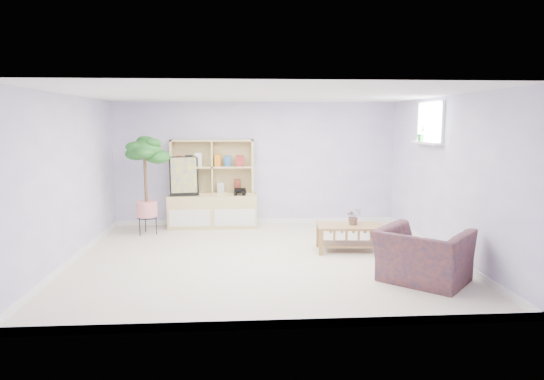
{
  "coord_description": "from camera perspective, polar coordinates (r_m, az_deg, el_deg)",
  "views": [
    {
      "loc": [
        -0.33,
        -7.0,
        2.01
      ],
      "look_at": [
        0.17,
        0.37,
        0.98
      ],
      "focal_mm": 32.0,
      "sensor_mm": 36.0,
      "label": 1
    }
  ],
  "objects": [
    {
      "name": "floor_tree",
      "position": [
        8.93,
        -14.63,
        0.49
      ],
      "size": [
        0.75,
        0.75,
        1.77
      ],
      "primitive_type": null,
      "rotation": [
        0.0,
        0.0,
        -0.16
      ],
      "color": "#215D2A",
      "rests_on": "floor"
    },
    {
      "name": "baseboard",
      "position": [
        7.27,
        -1.17,
        -7.66
      ],
      "size": [
        5.5,
        5.0,
        0.1
      ],
      "primitive_type": null,
      "color": "white",
      "rests_on": "floor"
    },
    {
      "name": "table_plant",
      "position": [
        7.7,
        9.56,
        -3.07
      ],
      "size": [
        0.29,
        0.27,
        0.26
      ],
      "primitive_type": "imported",
      "rotation": [
        0.0,
        0.0,
        0.32
      ],
      "color": "#23702B",
      "rests_on": "coffee_table"
    },
    {
      "name": "armchair",
      "position": [
        6.43,
        17.36,
        -7.0
      ],
      "size": [
        1.39,
        1.38,
        0.78
      ],
      "primitive_type": "imported",
      "rotation": [
        0.0,
        0.0,
        2.4
      ],
      "color": "#1C2442",
      "rests_on": "floor"
    },
    {
      "name": "sill_plant",
      "position": [
        8.38,
        17.18,
        6.39
      ],
      "size": [
        0.15,
        0.12,
        0.26
      ],
      "primitive_type": "imported",
      "rotation": [
        0.0,
        0.0,
        0.06
      ],
      "color": "#215D2A",
      "rests_on": "window_sill"
    },
    {
      "name": "floor",
      "position": [
        7.29,
        -1.17,
        -8.04
      ],
      "size": [
        5.5,
        5.0,
        0.01
      ],
      "primitive_type": "cube",
      "color": "beige",
      "rests_on": "ground"
    },
    {
      "name": "ceiling",
      "position": [
        7.02,
        -1.23,
        11.16
      ],
      "size": [
        5.5,
        5.0,
        0.01
      ],
      "primitive_type": "cube",
      "color": "white",
      "rests_on": "walls"
    },
    {
      "name": "walls",
      "position": [
        7.05,
        -1.2,
        1.38
      ],
      "size": [
        5.51,
        5.01,
        2.4
      ],
      "color": "#B3ACDA",
      "rests_on": "floor"
    },
    {
      "name": "coffee_table",
      "position": [
        7.74,
        9.16,
        -5.59
      ],
      "size": [
        1.06,
        0.64,
        0.42
      ],
      "primitive_type": null,
      "rotation": [
        0.0,
        0.0,
        -0.08
      ],
      "color": "brown",
      "rests_on": "floor"
    },
    {
      "name": "poster",
      "position": [
        9.27,
        -10.32,
        1.62
      ],
      "size": [
        0.55,
        0.21,
        0.75
      ],
      "primitive_type": null,
      "rotation": [
        0.0,
        0.0,
        0.16
      ],
      "color": "#FFF30A",
      "rests_on": "storage_unit"
    },
    {
      "name": "toy_truck",
      "position": [
        9.25,
        -3.77,
        -0.14
      ],
      "size": [
        0.32,
        0.25,
        0.15
      ],
      "primitive_type": null,
      "rotation": [
        0.0,
        0.0,
        -0.19
      ],
      "color": "black",
      "rests_on": "storage_unit"
    },
    {
      "name": "window",
      "position": [
        8.19,
        18.18,
        7.51
      ],
      "size": [
        0.1,
        0.98,
        0.68
      ],
      "primitive_type": null,
      "color": "silver",
      "rests_on": "walls"
    },
    {
      "name": "storage_unit",
      "position": [
        9.32,
        -7.02,
        0.72
      ],
      "size": [
        1.68,
        0.57,
        1.68
      ],
      "primitive_type": null,
      "color": "tan",
      "rests_on": "floor"
    },
    {
      "name": "window_sill",
      "position": [
        8.18,
        17.7,
        5.29
      ],
      "size": [
        0.14,
        1.0,
        0.04
      ],
      "primitive_type": "cube",
      "color": "white",
      "rests_on": "walls"
    }
  ]
}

